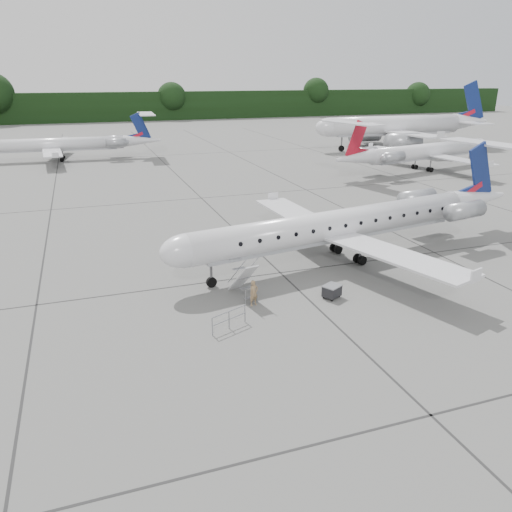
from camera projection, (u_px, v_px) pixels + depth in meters
name	position (u px, v px, depth m)	size (l,w,h in m)	color
ground	(380.00, 300.00, 29.47)	(320.00, 320.00, 0.00)	slate
treeline	(133.00, 106.00, 143.47)	(260.00, 4.00, 8.00)	black
main_regional_jet	(339.00, 210.00, 34.49)	(29.03, 20.90, 7.44)	silver
airstair	(243.00, 279.00, 29.51)	(0.85, 2.36, 2.33)	silver
passenger	(254.00, 293.00, 28.56)	(0.56, 0.37, 1.53)	olive
safety_railing	(229.00, 320.00, 25.99)	(2.20, 0.08, 1.00)	gray
baggage_cart	(332.00, 291.00, 29.64)	(0.99, 0.80, 0.86)	black
bg_narrowbody	(395.00, 116.00, 87.69)	(32.00, 23.04, 11.49)	silver
bg_regional_left	(53.00, 138.00, 76.07)	(26.52, 19.09, 6.96)	silver
bg_regional_right	(430.00, 143.00, 68.74)	(27.82, 20.03, 7.30)	silver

